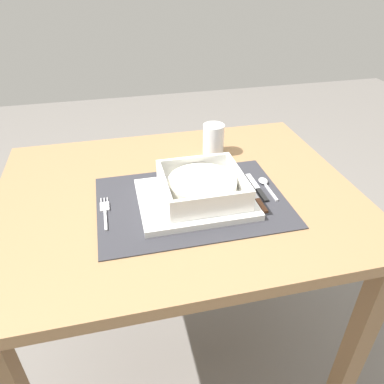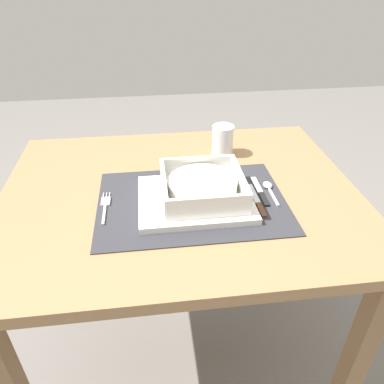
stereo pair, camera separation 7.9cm
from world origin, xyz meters
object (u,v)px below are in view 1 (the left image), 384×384
(dining_table, at_px, (179,226))
(spoon, at_px, (265,183))
(porridge_bowl, at_px, (202,186))
(fork, at_px, (105,211))
(bread_knife, at_px, (256,198))
(butter_knife, at_px, (258,189))
(drinking_glass, at_px, (213,141))

(dining_table, height_order, spoon, spoon)
(dining_table, height_order, porridge_bowl, porridge_bowl)
(fork, relative_size, bread_knife, 0.93)
(porridge_bowl, xyz_separation_m, fork, (-0.24, 0.00, -0.04))
(butter_knife, xyz_separation_m, bread_knife, (-0.02, -0.04, -0.00))
(spoon, distance_m, bread_knife, 0.07)
(dining_table, height_order, butter_knife, butter_knife)
(dining_table, distance_m, drinking_glass, 0.29)
(dining_table, xyz_separation_m, butter_knife, (0.20, -0.05, 0.12))
(butter_knife, bearing_deg, spoon, 33.27)
(butter_knife, height_order, drinking_glass, drinking_glass)
(spoon, height_order, butter_knife, spoon)
(butter_knife, bearing_deg, bread_knife, -119.40)
(dining_table, relative_size, porridge_bowl, 4.71)
(spoon, relative_size, butter_knife, 0.79)
(butter_knife, bearing_deg, fork, 177.99)
(bread_knife, bearing_deg, drinking_glass, 94.41)
(fork, xyz_separation_m, bread_knife, (0.37, -0.03, 0.00))
(butter_knife, xyz_separation_m, drinking_glass, (-0.05, 0.23, 0.03))
(dining_table, relative_size, bread_knife, 6.55)
(spoon, distance_m, butter_knife, 0.03)
(dining_table, relative_size, fork, 7.07)
(spoon, relative_size, bread_knife, 0.76)
(porridge_bowl, bearing_deg, bread_knife, -12.37)
(fork, xyz_separation_m, drinking_glass, (0.34, 0.24, 0.04))
(fork, xyz_separation_m, butter_knife, (0.39, 0.01, 0.00))
(drinking_glass, bearing_deg, butter_knife, -76.88)
(porridge_bowl, bearing_deg, butter_knife, 3.57)
(porridge_bowl, bearing_deg, drinking_glass, 68.03)
(dining_table, xyz_separation_m, drinking_glass, (0.15, 0.19, 0.16))
(spoon, bearing_deg, dining_table, 169.82)
(porridge_bowl, xyz_separation_m, spoon, (0.18, 0.03, -0.03))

